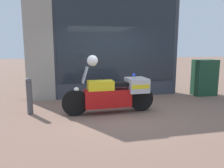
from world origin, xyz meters
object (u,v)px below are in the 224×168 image
at_px(paramedic_motorcycle, 115,93).
at_px(street_bollard, 29,95).
at_px(white_helmet, 92,61).
at_px(utility_cabinet, 204,78).

relative_size(paramedic_motorcycle, street_bollard, 2.57).
xyz_separation_m(paramedic_motorcycle, white_helmet, (-0.59, -0.02, 0.88)).
bearing_deg(street_bollard, white_helmet, -12.83).
height_order(paramedic_motorcycle, white_helmet, white_helmet).
height_order(white_helmet, street_bollard, white_helmet).
relative_size(utility_cabinet, street_bollard, 1.34).
xyz_separation_m(white_helmet, street_bollard, (-1.64, 0.37, -0.92)).
bearing_deg(utility_cabinet, white_helmet, -161.57).
distance_m(utility_cabinet, street_bollard, 6.07).
bearing_deg(paramedic_motorcycle, white_helmet, 0.00).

